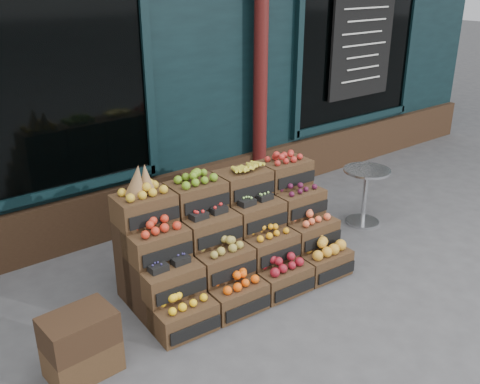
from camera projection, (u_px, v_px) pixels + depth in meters
ground at (301, 289)px, 5.20m from camera, size 60.00×60.00×0.00m
shop_facade at (68, 5)px, 7.98m from camera, size 12.00×6.24×4.80m
crate_display at (233, 243)px, 5.21m from camera, size 2.19×1.17×1.33m
spare_crates at (81, 344)px, 4.02m from camera, size 0.54×0.39×0.52m
bistro_table at (365, 190)px, 6.41m from camera, size 0.55×0.55×0.70m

